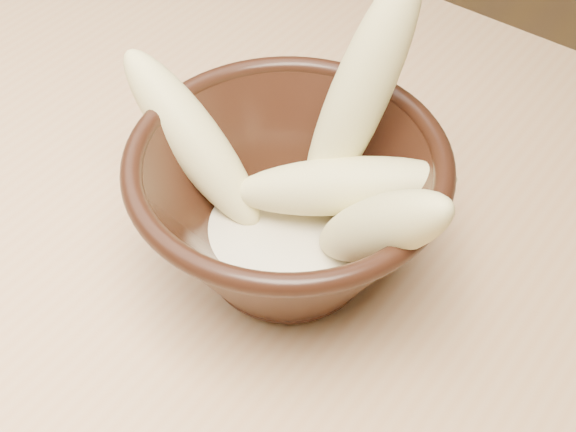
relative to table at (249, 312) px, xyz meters
name	(u,v)px	position (x,y,z in m)	size (l,w,h in m)	color
table	(249,312)	(0.00, 0.00, 0.00)	(1.20, 0.80, 0.75)	tan
bowl	(288,206)	(0.04, 0.01, 0.15)	(0.22, 0.22, 0.12)	black
milk_puddle	(288,234)	(0.04, 0.01, 0.12)	(0.12, 0.12, 0.02)	beige
banana_upright	(359,96)	(0.05, 0.07, 0.21)	(0.04, 0.04, 0.19)	#D6C87E
banana_left	(193,139)	(-0.04, 0.00, 0.17)	(0.04, 0.04, 0.15)	#D6C87E
banana_right	(379,228)	(0.11, 0.00, 0.18)	(0.04, 0.04, 0.15)	#D6C87E
banana_across	(342,186)	(0.06, 0.03, 0.16)	(0.04, 0.04, 0.16)	#D6C87E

